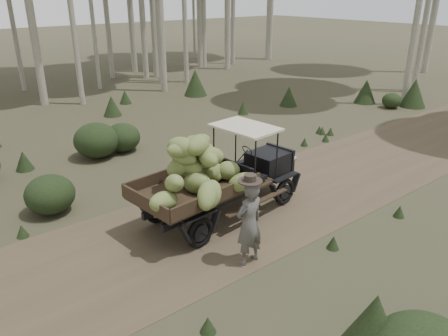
% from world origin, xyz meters
% --- Properties ---
extents(ground, '(120.00, 120.00, 0.00)m').
position_xyz_m(ground, '(0.00, 0.00, 0.00)').
color(ground, '#473D2B').
rests_on(ground, ground).
extents(dirt_track, '(70.00, 4.00, 0.01)m').
position_xyz_m(dirt_track, '(0.00, 0.00, 0.00)').
color(dirt_track, brown).
rests_on(dirt_track, ground).
extents(banana_truck, '(4.71, 2.38, 2.26)m').
position_xyz_m(banana_truck, '(-2.02, 0.15, 1.27)').
color(banana_truck, black).
rests_on(banana_truck, ground).
extents(farmer, '(0.66, 0.49, 1.91)m').
position_xyz_m(farmer, '(-2.48, -1.66, 0.90)').
color(farmer, '#53504B').
rests_on(farmer, ground).
extents(undergrowth, '(23.37, 23.18, 1.36)m').
position_xyz_m(undergrowth, '(0.02, 0.04, 0.55)').
color(undergrowth, '#233319').
rests_on(undergrowth, ground).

